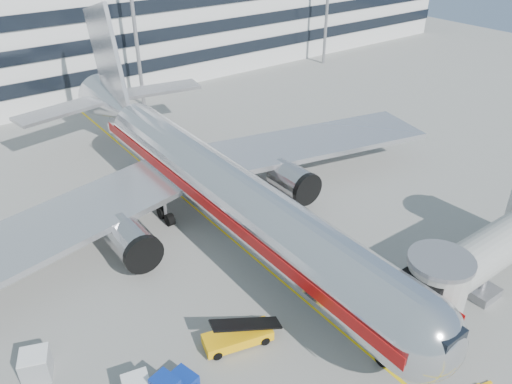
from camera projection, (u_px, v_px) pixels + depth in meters
ground at (297, 293)px, 36.21m from camera, size 180.00×180.00×0.00m
lead_in_line at (221, 230)px, 43.13m from camera, size 0.25×70.00×0.01m
main_jet at (209, 179)px, 42.18m from camera, size 50.95×48.70×16.06m
jet_bridge at (505, 243)px, 34.95m from camera, size 17.80×4.50×7.00m
terminal at (39, 34)px, 72.38m from camera, size 150.00×24.25×15.60m
belt_loader at (238, 336)px, 31.80m from camera, size 4.76×2.67×2.22m
cargo_container_right at (36, 365)px, 29.54m from camera, size 2.11×2.11×1.74m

